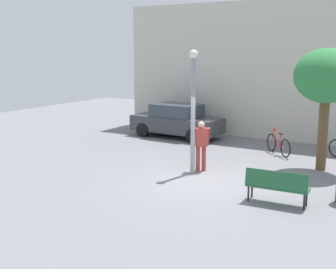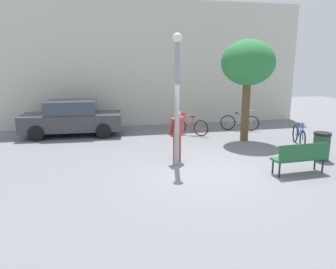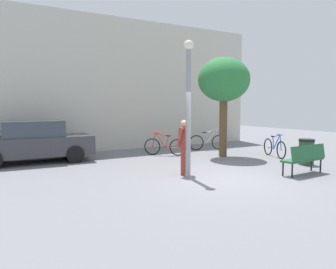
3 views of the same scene
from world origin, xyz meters
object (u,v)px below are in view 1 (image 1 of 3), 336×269
Objects in this scene: bicycle_red at (278,144)px; parked_car_charcoal at (177,121)px; lamppost at (193,104)px; park_bench at (277,184)px; plaza_tree at (327,78)px; person_by_lamppost at (201,142)px.

parked_car_charcoal reaches higher than bicycle_red.
bicycle_red is at bearing 68.14° from lamppost.
parked_car_charcoal reaches higher than park_bench.
plaza_tree reaches higher than park_bench.
park_bench is at bearing -73.92° from bicycle_red.
person_by_lamppost is at bearing -52.82° from parked_car_charcoal.
person_by_lamppost is (0.11, 0.39, -1.32)m from lamppost.
lamppost is 4.00m from park_bench.
lamppost is 0.98× the size of plaza_tree.
person_by_lamppost is 0.39× the size of parked_car_charcoal.
lamppost is 2.45× the size of park_bench.
bicycle_red is 0.31× the size of parked_car_charcoal.
bicycle_red is at bearing 67.53° from person_by_lamppost.
person_by_lamppost is 4.01m from bicycle_red.
park_bench is (3.14, -1.95, -0.42)m from person_by_lamppost.
person_by_lamppost is 1.27× the size of bicycle_red.
plaza_tree is at bearing 35.98° from lamppost.
lamppost is at bearing -55.84° from parked_car_charcoal.
lamppost is 4.76m from bicycle_red.
bicycle_red is at bearing 141.85° from plaza_tree.
person_by_lamppost is 1.03× the size of park_bench.
lamppost is 4.43m from plaza_tree.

